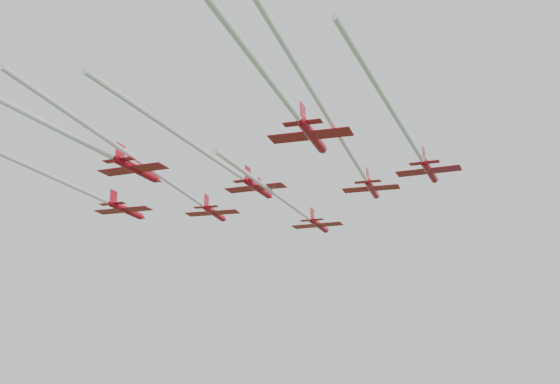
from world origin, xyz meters
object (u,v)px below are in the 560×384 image
at_px(jet_row4_left, 52,126).
at_px(jet_row4_right, 282,97).
at_px(jet_row3_left, 71,185).
at_px(jet_row3_right, 413,145).
at_px(jet_row3_mid, 228,168).
at_px(jet_lead, 300,211).
at_px(jet_row2_left, 176,187).
at_px(jet_row2_right, 345,145).

xyz_separation_m(jet_row4_left, jet_row4_right, (23.05, 6.33, 1.53)).
height_order(jet_row3_left, jet_row4_left, jet_row4_left).
relative_size(jet_row3_right, jet_row4_left, 0.75).
relative_size(jet_row3_mid, jet_row3_right, 0.97).
distance_m(jet_row3_mid, jet_row4_left, 22.41).
height_order(jet_lead, jet_row4_left, jet_row4_left).
bearing_deg(jet_row3_mid, jet_row3_left, -171.28).
xyz_separation_m(jet_row2_left, jet_row3_mid, (11.22, -5.60, -0.48)).
bearing_deg(jet_lead, jet_row4_right, -73.72).
xyz_separation_m(jet_row2_right, jet_row3_right, (8.62, -1.73, -1.87)).
bearing_deg(jet_lead, jet_row3_mid, -94.66).
bearing_deg(jet_lead, jet_row2_right, -57.85).
bearing_deg(jet_row2_left, jet_row4_left, -95.69).
bearing_deg(jet_row3_mid, jet_row2_left, 149.41).
height_order(jet_row4_left, jet_row4_right, jet_row4_right).
xyz_separation_m(jet_row2_left, jet_row4_right, (25.06, -19.70, 0.82)).
relative_size(jet_row3_left, jet_row4_right, 1.05).
relative_size(jet_lead, jet_row3_left, 0.81).
bearing_deg(jet_row4_right, jet_row3_right, 52.77).
bearing_deg(jet_row4_right, jet_lead, 103.23).
distance_m(jet_lead, jet_row3_right, 30.59).
bearing_deg(jet_row2_right, jet_row4_left, -143.01).
xyz_separation_m(jet_lead, jet_row4_left, (-9.21, -42.47, 0.18)).
xyz_separation_m(jet_row3_mid, jet_row3_right, (22.68, 1.54, 0.02)).
distance_m(jet_row2_left, jet_row4_right, 31.88).
distance_m(jet_row2_left, jet_row3_right, 34.15).
xyz_separation_m(jet_row2_right, jet_row4_right, (-0.22, -17.36, -0.59)).
distance_m(jet_row3_mid, jet_row4_right, 19.79).
bearing_deg(jet_row2_left, jet_row3_right, -16.93).
bearing_deg(jet_row3_left, jet_row4_left, -61.23).
bearing_deg(jet_lead, jet_row4_left, -106.91).
xyz_separation_m(jet_lead, jet_row4_right, (13.84, -36.15, 1.71)).
distance_m(jet_row2_right, jet_row3_mid, 14.55).
distance_m(jet_row4_left, jet_row4_right, 23.95).
bearing_deg(jet_row2_right, jet_row2_left, 166.21).
bearing_deg(jet_row3_mid, jet_row3_right, -0.20).
distance_m(jet_row3_right, jet_row4_right, 18.01).
bearing_deg(jet_row4_left, jet_lead, 74.46).
xyz_separation_m(jet_lead, jet_row3_mid, (0.01, -22.05, 0.41)).
height_order(jet_lead, jet_row3_mid, jet_row3_mid).
bearing_deg(jet_row2_right, jet_row3_mid, -175.44).
bearing_deg(jet_row3_left, jet_lead, 46.35).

